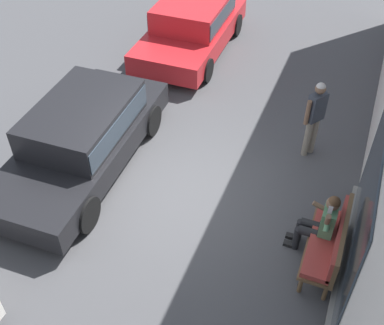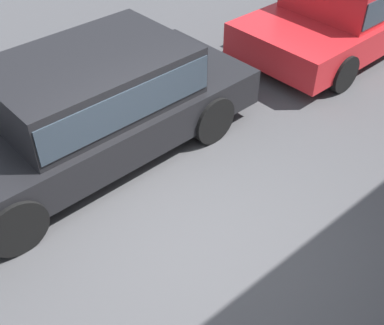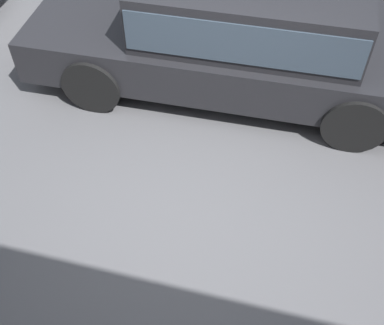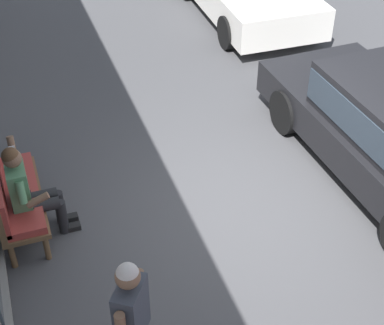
# 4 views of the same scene
# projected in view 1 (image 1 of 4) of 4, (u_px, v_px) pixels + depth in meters

# --- Properties ---
(ground_plane) EXTENTS (60.00, 60.00, 0.00)m
(ground_plane) POSITION_uv_depth(u_px,v_px,m) (181.00, 191.00, 9.33)
(ground_plane) COLOR #424244
(bench) EXTENTS (1.56, 0.55, 0.98)m
(bench) POSITION_uv_depth(u_px,v_px,m) (331.00, 242.00, 7.72)
(bench) COLOR brown
(bench) RESTS_ON ground_plane
(person_on_phone) EXTENTS (0.73, 0.74, 1.32)m
(person_on_phone) POSITION_uv_depth(u_px,v_px,m) (321.00, 223.00, 7.84)
(person_on_phone) COLOR black
(person_on_phone) RESTS_ON ground_plane
(parked_car_near) EXTENTS (4.27, 2.06, 1.38)m
(parked_car_near) POSITION_uv_depth(u_px,v_px,m) (192.00, 24.00, 12.92)
(parked_car_near) COLOR red
(parked_car_near) RESTS_ON ground_plane
(parked_car_mid) EXTENTS (4.68, 2.02, 1.39)m
(parked_car_mid) POSITION_uv_depth(u_px,v_px,m) (83.00, 133.00, 9.42)
(parked_car_mid) COLOR black
(parked_car_mid) RESTS_ON ground_plane
(pedestrian_standing) EXTENTS (0.47, 0.37, 1.73)m
(pedestrian_standing) POSITION_uv_depth(u_px,v_px,m) (315.00, 114.00, 9.48)
(pedestrian_standing) COLOR gray
(pedestrian_standing) RESTS_ON ground_plane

